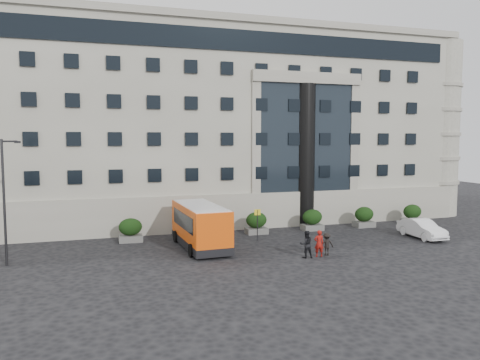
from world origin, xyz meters
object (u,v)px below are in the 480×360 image
object	(u,v)px
white_taxi	(422,229)
pedestrian_c	(327,244)
minibus	(200,224)
pedestrian_a	(319,243)
hedge_c	(256,223)
hedge_f	(412,214)
hedge_d	(312,220)
hedge_a	(130,230)
bus_stop_sign	(257,219)
pedestrian_b	(306,244)
hedge_e	(364,217)
street_lamp	(5,197)
hedge_b	(196,226)

from	to	relation	value
white_taxi	pedestrian_c	distance (m)	10.46
minibus	pedestrian_a	world-z (taller)	minibus
hedge_c	hedge_f	xyz separation A→B (m)	(15.60, 0.00, 0.00)
hedge_d	minibus	world-z (taller)	minibus
hedge_a	bus_stop_sign	world-z (taller)	bus_stop_sign
bus_stop_sign	pedestrian_a	distance (m)	6.31
pedestrian_b	bus_stop_sign	bearing A→B (deg)	-72.22
hedge_e	pedestrian_a	size ratio (longest dim) A/B	1.01
hedge_a	pedestrian_b	xyz separation A→B (m)	(10.94, -8.60, -0.00)
pedestrian_b	hedge_e	bearing A→B (deg)	-135.02
street_lamp	white_taxi	xyz separation A→B (m)	(30.58, -0.76, -3.61)
pedestrian_c	hedge_e	bearing A→B (deg)	-129.81
hedge_b	hedge_e	world-z (taller)	same
hedge_c	bus_stop_sign	world-z (taller)	bus_stop_sign
hedge_b	hedge_e	xyz separation A→B (m)	(15.60, 0.00, 0.00)
hedge_b	pedestrian_a	world-z (taller)	hedge_b
hedge_c	white_taxi	distance (m)	13.45
hedge_c	street_lamp	size ratio (longest dim) A/B	0.23
hedge_e	minibus	world-z (taller)	minibus
hedge_a	pedestrian_a	distance (m)	14.67
hedge_a	hedge_d	distance (m)	15.60
street_lamp	hedge_c	bearing A→B (deg)	14.67
hedge_e	white_taxi	distance (m)	5.86
pedestrian_a	pedestrian_b	xyz separation A→B (m)	(-0.97, -0.02, 0.01)
hedge_d	street_lamp	distance (m)	24.27
hedge_e	hedge_f	size ratio (longest dim) A/B	1.00
hedge_e	pedestrian_b	distance (m)	13.09
bus_stop_sign	white_taxi	distance (m)	13.46
hedge_c	hedge_e	xyz separation A→B (m)	(10.40, 0.00, 0.00)
hedge_a	hedge_f	size ratio (longest dim) A/B	1.00
bus_stop_sign	hedge_e	bearing A→B (deg)	13.92
hedge_e	minibus	xyz separation A→B (m)	(-16.03, -3.59, 0.82)
hedge_c	pedestrian_c	bearing A→B (deg)	-75.47
bus_stop_sign	pedestrian_c	bearing A→B (deg)	-61.21
hedge_e	pedestrian_b	size ratio (longest dim) A/B	0.99
minibus	hedge_a	bearing A→B (deg)	140.20
minibus	hedge_b	bearing A→B (deg)	80.33
hedge_a	hedge_c	bearing A→B (deg)	0.00
bus_stop_sign	pedestrian_b	bearing A→B (deg)	-76.11
hedge_b	bus_stop_sign	world-z (taller)	bus_stop_sign
hedge_c	bus_stop_sign	size ratio (longest dim) A/B	0.73
hedge_e	pedestrian_c	world-z (taller)	hedge_e
hedge_e	hedge_b	bearing A→B (deg)	180.00
hedge_f	street_lamp	distance (m)	34.45
hedge_b	minibus	world-z (taller)	minibus
hedge_e	street_lamp	xyz separation A→B (m)	(-28.74, -4.80, 3.44)
hedge_b	hedge_e	bearing A→B (deg)	0.00
hedge_f	street_lamp	size ratio (longest dim) A/B	0.23
hedge_b	white_taxi	world-z (taller)	hedge_b
hedge_e	hedge_f	world-z (taller)	same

